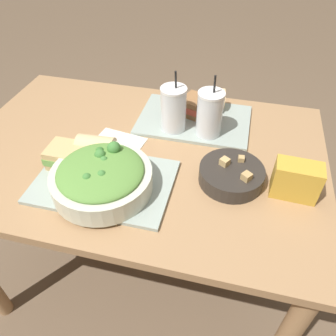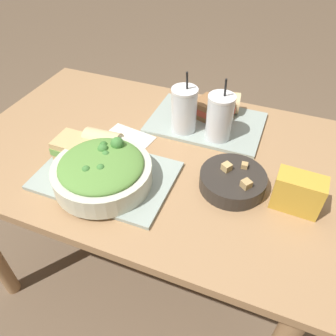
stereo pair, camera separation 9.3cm
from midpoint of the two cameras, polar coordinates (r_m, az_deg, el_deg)
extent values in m
plane|color=brown|center=(1.66, -5.09, -16.83)|extent=(12.00, 12.00, 0.00)
cube|color=#A37A51|center=(1.11, -7.31, 2.43)|extent=(1.21, 0.81, 0.03)
cylinder|color=#A37A51|center=(1.79, -19.22, 2.97)|extent=(0.06, 0.06, 0.70)
cylinder|color=#A37A51|center=(1.57, 17.51, -3.03)|extent=(0.06, 0.06, 0.70)
cube|color=#99A89E|center=(1.00, -13.66, -2.41)|extent=(0.40, 0.27, 0.01)
cube|color=#99A89E|center=(1.22, 2.38, 8.29)|extent=(0.40, 0.27, 0.01)
cylinder|color=beige|center=(0.95, -14.16, -2.19)|extent=(0.29, 0.29, 0.06)
ellipsoid|color=#5B8E3D|center=(0.93, -14.53, -0.62)|extent=(0.24, 0.24, 0.04)
sphere|color=#427F38|center=(0.95, -14.52, 2.09)|extent=(0.03, 0.03, 0.03)
sphere|color=#427F38|center=(0.96, -12.17, 3.29)|extent=(0.04, 0.04, 0.04)
sphere|color=#38702D|center=(0.97, -14.51, 2.78)|extent=(0.02, 0.02, 0.02)
sphere|color=#427F38|center=(0.89, -14.41, -1.26)|extent=(0.03, 0.03, 0.03)
sphere|color=#427F38|center=(0.93, -13.88, 1.18)|extent=(0.02, 0.02, 0.02)
sphere|color=#427F38|center=(0.89, -16.84, -1.74)|extent=(0.02, 0.02, 0.02)
cube|color=beige|center=(0.89, -14.07, -1.72)|extent=(0.06, 0.06, 0.01)
cube|color=beige|center=(0.91, -14.45, -1.00)|extent=(0.06, 0.04, 0.01)
cylinder|color=#2D2823|center=(0.97, 8.30, -1.32)|extent=(0.19, 0.19, 0.05)
cylinder|color=#5B2D19|center=(0.96, 8.41, -0.51)|extent=(0.17, 0.17, 0.01)
cube|color=tan|center=(0.93, 10.76, -1.67)|extent=(0.03, 0.03, 0.02)
cube|color=tan|center=(0.96, 7.15, 0.90)|extent=(0.03, 0.03, 0.02)
cube|color=tan|center=(0.98, 10.02, 1.42)|extent=(0.02, 0.02, 0.02)
cube|color=tan|center=(1.07, -18.99, 0.94)|extent=(0.13, 0.09, 0.02)
cube|color=#6B9E47|center=(1.06, -19.25, 1.84)|extent=(0.13, 0.10, 0.02)
cube|color=tan|center=(1.04, -19.52, 2.75)|extent=(0.13, 0.09, 0.02)
cylinder|color=#DBBC84|center=(1.05, -14.91, 3.33)|extent=(0.12, 0.08, 0.08)
cylinder|color=beige|center=(1.03, -12.12, 3.02)|extent=(0.01, 0.07, 0.07)
cube|color=olive|center=(1.24, 3.32, 9.58)|extent=(0.15, 0.13, 0.02)
cube|color=#C64C38|center=(1.22, 3.36, 10.45)|extent=(0.16, 0.14, 0.02)
cube|color=olive|center=(1.21, 3.40, 11.33)|extent=(0.15, 0.13, 0.02)
cylinder|color=#DBBC84|center=(1.27, 5.67, 11.90)|extent=(0.10, 0.09, 0.08)
cylinder|color=beige|center=(1.27, 7.56, 11.79)|extent=(0.02, 0.07, 0.07)
cylinder|color=silver|center=(1.13, -1.44, 9.98)|extent=(0.09, 0.09, 0.15)
cylinder|color=black|center=(1.13, -1.44, 9.58)|extent=(0.08, 0.08, 0.12)
cylinder|color=white|center=(1.09, -1.52, 13.47)|extent=(0.09, 0.09, 0.01)
cylinder|color=black|center=(1.07, -1.20, 14.87)|extent=(0.01, 0.02, 0.07)
cylinder|color=silver|center=(1.11, 4.84, 9.13)|extent=(0.09, 0.09, 0.15)
cylinder|color=maroon|center=(1.11, 4.81, 8.73)|extent=(0.08, 0.08, 0.12)
cylinder|color=white|center=(1.07, 5.09, 12.67)|extent=(0.09, 0.09, 0.01)
cylinder|color=black|center=(1.05, 5.55, 14.08)|extent=(0.01, 0.02, 0.07)
cube|color=gold|center=(0.96, 18.87, -2.16)|extent=(0.13, 0.07, 0.11)
cube|color=silver|center=(1.14, -10.98, 4.24)|extent=(0.19, 0.14, 0.00)
camera|label=1|loc=(0.05, -92.87, -2.62)|focal=35.00mm
camera|label=2|loc=(0.05, 87.13, 2.62)|focal=35.00mm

